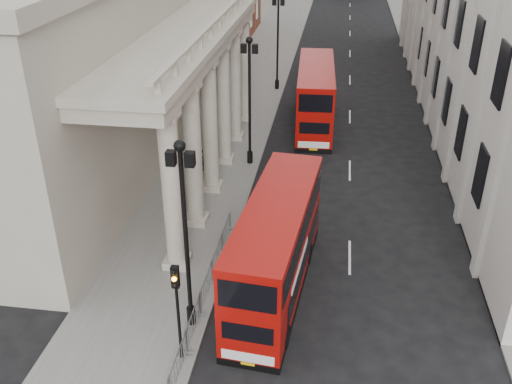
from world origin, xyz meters
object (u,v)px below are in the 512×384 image
at_px(lamp_post_south, 185,225).
at_px(traffic_light, 177,296).
at_px(bus_near, 276,246).
at_px(pedestrian_a, 181,201).
at_px(lamp_post_north, 278,35).
at_px(pedestrian_b, 206,158).
at_px(pedestrian_c, 206,155).
at_px(bus_far, 315,95).
at_px(lamp_post_mid, 250,93).

xyz_separation_m(lamp_post_south, traffic_light, (0.10, -2.02, -1.80)).
xyz_separation_m(bus_near, pedestrian_a, (-5.94, 5.72, -1.37)).
height_order(lamp_post_north, traffic_light, lamp_post_north).
distance_m(lamp_post_north, pedestrian_a, 23.81).
distance_m(traffic_light, pedestrian_b, 16.85).
xyz_separation_m(lamp_post_south, pedestrian_b, (-2.63, 14.47, -3.93)).
relative_size(bus_near, pedestrian_b, 6.16).
xyz_separation_m(lamp_post_north, pedestrian_c, (-2.70, -17.08, -3.92)).
bearing_deg(bus_far, pedestrian_a, -116.35).
distance_m(lamp_post_mid, pedestrian_c, 4.89).
height_order(pedestrian_b, pedestrian_c, pedestrian_c).
distance_m(lamp_post_mid, traffic_light, 18.11).
height_order(lamp_post_south, lamp_post_mid, same).
distance_m(pedestrian_a, pedestrian_c, 6.24).
bearing_deg(pedestrian_a, pedestrian_b, 97.81).
relative_size(bus_far, pedestrian_c, 6.28).
bearing_deg(pedestrian_c, pedestrian_b, -91.78).
height_order(bus_far, pedestrian_c, bus_far).
height_order(lamp_post_south, lamp_post_north, same).
height_order(lamp_post_south, pedestrian_c, lamp_post_south).
bearing_deg(lamp_post_north, pedestrian_c, -98.99).
distance_m(lamp_post_south, bus_far, 24.10).
relative_size(lamp_post_north, pedestrian_a, 4.86).
height_order(lamp_post_south, traffic_light, lamp_post_south).
bearing_deg(lamp_post_north, bus_far, -65.35).
height_order(bus_near, pedestrian_c, bus_near).
relative_size(bus_near, pedestrian_c, 6.10).
relative_size(lamp_post_mid, pedestrian_b, 4.85).
distance_m(lamp_post_north, bus_near, 29.33).
distance_m(lamp_post_north, pedestrian_b, 18.16).
relative_size(traffic_light, bus_far, 0.39).
bearing_deg(lamp_post_north, bus_near, -83.70).
xyz_separation_m(lamp_post_mid, bus_near, (3.20, -13.04, -2.57)).
xyz_separation_m(lamp_post_mid, pedestrian_b, (-2.63, -1.53, -3.93)).
bearing_deg(pedestrian_a, lamp_post_north, 92.19).
xyz_separation_m(lamp_post_north, bus_near, (3.20, -29.04, -2.57)).
xyz_separation_m(lamp_post_mid, pedestrian_a, (-2.74, -7.32, -3.94)).
bearing_deg(traffic_light, pedestrian_a, 104.87).
xyz_separation_m(lamp_post_north, traffic_light, (0.10, -34.02, -1.80)).
bearing_deg(lamp_post_north, pedestrian_a, -96.70).
xyz_separation_m(bus_far, pedestrian_b, (-6.46, -9.19, -1.45)).
distance_m(traffic_light, bus_far, 25.96).
distance_m(lamp_post_north, bus_far, 9.50).
height_order(pedestrian_a, pedestrian_b, pedestrian_b).
relative_size(lamp_post_mid, pedestrian_a, 4.86).
bearing_deg(pedestrian_a, lamp_post_mid, 78.36).
relative_size(lamp_post_south, lamp_post_mid, 1.00).
bearing_deg(lamp_post_south, bus_far, 80.82).
bearing_deg(lamp_post_mid, bus_far, 63.47).
bearing_deg(pedestrian_b, lamp_post_north, -111.52).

